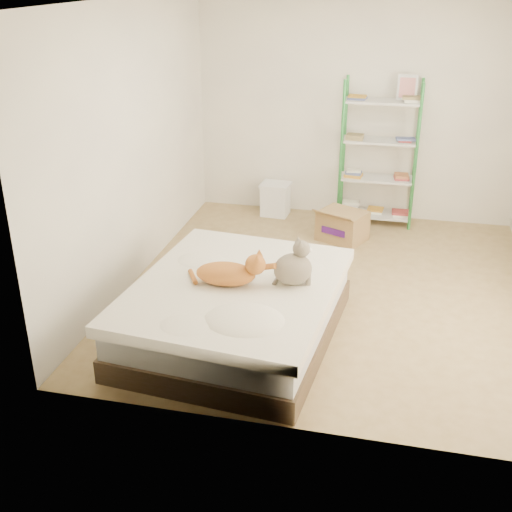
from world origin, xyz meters
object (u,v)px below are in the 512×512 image
(cardboard_box, at_px, (342,226))
(white_bin, at_px, (275,199))
(bed, at_px, (236,310))
(orange_cat, at_px, (226,271))
(shelf_unit, at_px, (379,158))
(grey_cat, at_px, (293,263))

(cardboard_box, bearing_deg, white_bin, 169.57)
(bed, distance_m, cardboard_box, 2.36)
(orange_cat, relative_size, shelf_unit, 0.33)
(shelf_unit, xyz_separation_m, cardboard_box, (-0.32, -0.66, -0.62))
(shelf_unit, bearing_deg, grey_cat, -100.25)
(bed, bearing_deg, grey_cat, 17.13)
(bed, distance_m, grey_cat, 0.64)
(cardboard_box, xyz_separation_m, white_bin, (-0.90, 0.63, 0.03))
(grey_cat, bearing_deg, shelf_unit, -33.87)
(grey_cat, distance_m, white_bin, 2.93)
(bed, xyz_separation_m, white_bin, (-0.25, 2.90, -0.04))
(shelf_unit, distance_m, white_bin, 1.35)
(orange_cat, xyz_separation_m, grey_cat, (0.52, 0.12, 0.07))
(grey_cat, bearing_deg, bed, 78.07)
(orange_cat, distance_m, grey_cat, 0.54)
(bed, relative_size, grey_cat, 5.55)
(bed, distance_m, orange_cat, 0.37)
(orange_cat, height_order, shelf_unit, shelf_unit)
(grey_cat, distance_m, cardboard_box, 2.25)
(grey_cat, height_order, cardboard_box, grey_cat)
(bed, xyz_separation_m, grey_cat, (0.45, 0.09, 0.44))
(bed, height_order, orange_cat, orange_cat)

